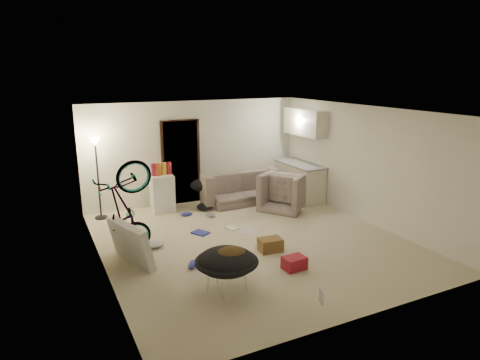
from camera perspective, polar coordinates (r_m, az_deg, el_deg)
name	(u,v)px	position (r m, az deg, el deg)	size (l,w,h in m)	color
floor	(251,241)	(8.38, 1.52, -8.17)	(5.50, 6.00, 0.02)	beige
ceiling	(252,110)	(7.76, 1.65, 9.26)	(5.50, 6.00, 0.02)	white
wall_back	(195,152)	(10.67, -5.99, 3.78)	(5.50, 0.02, 2.50)	white
wall_front	(363,231)	(5.62, 16.14, -6.59)	(5.50, 0.02, 2.50)	white
wall_left	(98,197)	(7.16, -18.37, -2.20)	(0.02, 6.00, 2.50)	white
wall_right	(366,164)	(9.55, 16.41, 2.01)	(0.02, 6.00, 2.50)	white
doorway	(181,163)	(10.55, -7.91, 2.33)	(0.85, 0.10, 2.04)	black
door_trim	(181,163)	(10.52, -7.86, 2.30)	(0.97, 0.04, 2.10)	black
floor_lamp	(97,161)	(9.75, -18.58, 2.43)	(0.28, 0.28, 1.81)	black
kitchen_counter	(299,181)	(11.06, 7.88, -0.20)	(0.60, 1.50, 0.88)	beige
counter_top	(300,164)	(10.95, 7.96, 2.13)	(0.64, 1.54, 0.04)	gray
kitchen_uppers	(306,122)	(10.85, 8.73, 7.62)	(0.38, 1.40, 0.65)	beige
sofa	(237,190)	(10.72, -0.36, -1.31)	(2.04, 0.80, 0.60)	#363D36
armchair	(287,195)	(10.28, 6.26, -1.94)	(1.00, 0.88, 0.65)	#363D36
bicycle	(126,231)	(7.82, -14.95, -6.61)	(0.62, 1.78, 0.94)	black
book_asset	(323,305)	(6.36, 11.00, -16.07)	(0.15, 0.20, 0.02)	maroon
mini_fridge	(162,193)	(10.13, -10.34, -1.72)	(0.51, 0.51, 0.86)	white
snack_box_0	(154,170)	(9.94, -11.43, 1.31)	(0.10, 0.07, 0.30)	maroon
snack_box_1	(159,169)	(9.97, -10.76, 1.39)	(0.10, 0.07, 0.30)	#BC5217
snack_box_2	(164,169)	(10.01, -10.10, 1.46)	(0.10, 0.07, 0.30)	gold
snack_box_3	(169,168)	(10.04, -9.44, 1.53)	(0.10, 0.07, 0.30)	maroon
saucer_chair	(227,267)	(6.43, -1.79, -11.51)	(0.95, 0.95, 0.67)	silver
hoodie	(230,255)	(6.34, -1.28, -9.92)	(0.48, 0.40, 0.22)	#493419
sofa_drape	(202,185)	(10.29, -5.12, -0.64)	(0.56, 0.46, 0.28)	black
tv_box	(131,243)	(7.54, -14.37, -8.18)	(0.13, 1.12, 0.74)	silver
drink_case_a	(270,245)	(7.91, 4.05, -8.60)	(0.42, 0.30, 0.24)	brown
drink_case_b	(294,263)	(7.28, 7.25, -10.91)	(0.37, 0.27, 0.21)	maroon
juicer	(259,244)	(8.00, 2.50, -8.58)	(0.14, 0.14, 0.20)	silver
newspaper	(248,231)	(8.86, 1.01, -6.78)	(0.40, 0.53, 0.01)	beige
book_blue	(200,233)	(8.75, -5.30, -7.03)	(0.24, 0.33, 0.03)	#2C369F
book_white	(232,228)	(8.99, -1.07, -6.40)	(0.22, 0.28, 0.03)	silver
shoe_0	(186,214)	(9.78, -7.15, -4.54)	(0.26, 0.11, 0.10)	#2C369F
shoe_1	(210,215)	(9.64, -4.00, -4.70)	(0.30, 0.12, 0.11)	slate
shoe_2	(192,264)	(7.34, -6.37, -11.12)	(0.30, 0.12, 0.11)	#2C369F
shoe_3	(226,255)	(7.65, -1.90, -9.96)	(0.28, 0.11, 0.10)	slate
clothes_lump_b	(206,206)	(10.19, -4.54, -3.52)	(0.48, 0.42, 0.15)	black
clothes_lump_c	(153,243)	(8.25, -11.58, -8.29)	(0.42, 0.36, 0.13)	silver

